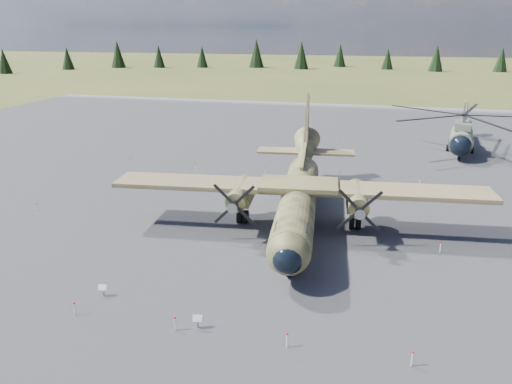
# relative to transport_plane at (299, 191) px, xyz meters

# --- Properties ---
(ground) EXTENTS (500.00, 500.00, 0.00)m
(ground) POSITION_rel_transport_plane_xyz_m (-5.80, -3.06, -2.77)
(ground) COLOR brown
(ground) RESTS_ON ground
(apron) EXTENTS (120.00, 120.00, 0.04)m
(apron) POSITION_rel_transport_plane_xyz_m (-5.80, 6.94, -2.77)
(apron) COLOR slate
(apron) RESTS_ON ground
(transport_plane) EXTENTS (29.28, 26.48, 9.63)m
(transport_plane) POSITION_rel_transport_plane_xyz_m (0.00, 0.00, 0.00)
(transport_plane) COLOR #373A1F
(transport_plane) RESTS_ON ground
(helicopter_near) EXTENTS (23.12, 25.26, 5.19)m
(helicopter_near) POSITION_rel_transport_plane_xyz_m (15.84, 27.85, 0.91)
(helicopter_near) COLOR slate
(helicopter_near) RESTS_ON ground
(info_placard_left) EXTENTS (0.52, 0.28, 0.78)m
(info_placard_left) POSITION_rel_transport_plane_xyz_m (-9.37, -14.33, -2.25)
(info_placard_left) COLOR gray
(info_placard_left) RESTS_ON ground
(info_placard_right) EXTENTS (0.54, 0.30, 0.80)m
(info_placard_right) POSITION_rel_transport_plane_xyz_m (-2.73, -16.07, -2.24)
(info_placard_right) COLOR gray
(info_placard_right) RESTS_ON ground
(barrier_fence) EXTENTS (33.12, 29.62, 0.85)m
(barrier_fence) POSITION_rel_transport_plane_xyz_m (-6.26, -3.14, -2.26)
(barrier_fence) COLOR white
(barrier_fence) RESTS_ON ground
(treeline) EXTENTS (344.35, 343.36, 11.00)m
(treeline) POSITION_rel_transport_plane_xyz_m (3.17, -9.78, 2.04)
(treeline) COLOR black
(treeline) RESTS_ON ground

